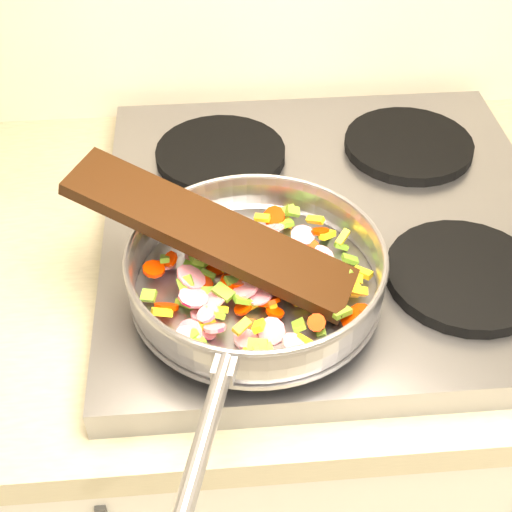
{
  "coord_description": "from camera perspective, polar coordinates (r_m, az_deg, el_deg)",
  "views": [
    {
      "loc": [
        -0.86,
        0.94,
        1.54
      ],
      "look_at": [
        -0.81,
        1.52,
        1.01
      ],
      "focal_mm": 50.0,
      "sensor_mm": 36.0,
      "label": 1
    }
  ],
  "objects": [
    {
      "name": "saute_pan",
      "position": [
        0.8,
        -0.03,
        -1.16
      ],
      "size": [
        0.33,
        0.49,
        0.06
      ],
      "rotation": [
        0.0,
        0.0,
        -0.28
      ],
      "color": "#9E9EA5",
      "rests_on": "grate_fl"
    },
    {
      "name": "vegetable_heap",
      "position": [
        0.81,
        -0.31,
        -1.68
      ],
      "size": [
        0.27,
        0.26,
        0.04
      ],
      "color": "#D41441",
      "rests_on": "saute_pan"
    },
    {
      "name": "grate_fr",
      "position": [
        0.89,
        16.36,
        -1.51
      ],
      "size": [
        0.19,
        0.19,
        0.02
      ],
      "primitive_type": "cylinder",
      "color": "black",
      "rests_on": "cooktop"
    },
    {
      "name": "grate_fl",
      "position": [
        0.84,
        -1.94,
        -2.69
      ],
      "size": [
        0.19,
        0.19,
        0.02
      ],
      "primitive_type": "cylinder",
      "color": "black",
      "rests_on": "cooktop"
    },
    {
      "name": "cooktop",
      "position": [
        0.97,
        5.87,
        2.5
      ],
      "size": [
        0.6,
        0.6,
        0.04
      ],
      "primitive_type": "cube",
      "color": "#939399",
      "rests_on": "counter_top"
    },
    {
      "name": "grate_bl",
      "position": [
        1.05,
        -2.85,
        8.16
      ],
      "size": [
        0.19,
        0.19,
        0.02
      ],
      "primitive_type": "cylinder",
      "color": "black",
      "rests_on": "cooktop"
    },
    {
      "name": "grate_br",
      "position": [
        1.1,
        12.1,
        8.69
      ],
      "size": [
        0.19,
        0.19,
        0.02
      ],
      "primitive_type": "cylinder",
      "color": "black",
      "rests_on": "cooktop"
    },
    {
      "name": "wooden_spatula",
      "position": [
        0.8,
        -3.63,
        1.91
      ],
      "size": [
        0.33,
        0.21,
        0.1
      ],
      "primitive_type": "cube",
      "rotation": [
        0.0,
        -0.26,
        2.7
      ],
      "color": "black",
      "rests_on": "saute_pan"
    }
  ]
}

